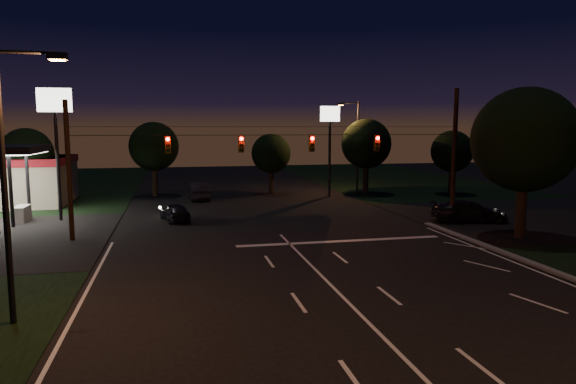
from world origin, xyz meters
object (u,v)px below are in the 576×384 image
object	(u,v)px
car_oncoming_b	(199,191)
utility_pole_right	(451,224)
car_cross	(470,211)
tree_right_near	(523,141)
car_oncoming_a	(175,212)

from	to	relation	value
car_oncoming_b	utility_pole_right	bearing A→B (deg)	132.41
car_cross	tree_right_near	bearing A→B (deg)	-167.47
utility_pole_right	car_cross	size ratio (longest dim) A/B	1.76
tree_right_near	car_oncoming_a	xyz separation A→B (m)	(-19.74, 9.97, -5.05)
utility_pole_right	car_oncoming_b	bearing A→B (deg)	135.91
car_oncoming_a	car_cross	bearing A→B (deg)	152.39
car_oncoming_b	car_oncoming_a	bearing A→B (deg)	75.09
car_oncoming_a	car_cross	distance (m)	20.31
utility_pole_right	tree_right_near	distance (m)	7.61
car_oncoming_a	utility_pole_right	bearing A→B (deg)	150.57
tree_right_near	car_oncoming_b	bearing A→B (deg)	130.79
car_cross	car_oncoming_b	bearing A→B (deg)	61.07
utility_pole_right	car_oncoming_b	xyz separation A→B (m)	(-16.10, 15.60, 0.77)
car_oncoming_a	car_oncoming_b	bearing A→B (deg)	-115.08
utility_pole_right	car_cross	world-z (taller)	utility_pole_right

